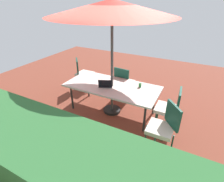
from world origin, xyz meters
The scene contains 10 objects.
ground_plane centered at (0.00, 0.00, -0.01)m, with size 10.00×10.00×0.02m, color brown.
hedge_row centered at (0.00, 2.43, 0.67)m, with size 6.30×0.91×1.33m, color #2D6633.
dining_table centered at (0.00, 0.00, 0.69)m, with size 2.25×1.04×0.74m.
patio_umbrella centered at (0.00, 0.00, 2.43)m, with size 2.63×2.63×2.60m.
chair_southeast centered at (1.40, -0.72, 0.55)m, with size 0.59×0.58×0.98m.
chair_northwest centered at (-1.42, 0.69, 0.55)m, with size 0.59×0.58×0.98m.
chair_west centered at (-1.40, 0.01, 0.55)m, with size 0.48×0.47×0.98m.
chair_south centered at (0.00, -0.70, 0.55)m, with size 0.47×0.48×0.98m.
laptop centered at (0.11, 0.12, 0.78)m, with size 0.39×0.35×0.21m.
cup centered at (-0.62, -0.24, 0.79)m, with size 0.07×0.07×0.10m, color #286B33.
Camera 1 is at (-1.74, 3.36, 2.63)m, focal length 28.15 mm.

